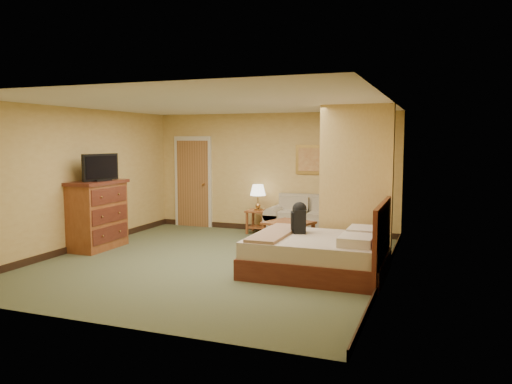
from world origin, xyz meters
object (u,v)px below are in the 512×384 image
at_px(coffee_table, 289,229).
at_px(dresser, 98,215).
at_px(bed, 321,254).
at_px(loveseat, 309,224).

height_order(coffee_table, dresser, dresser).
height_order(coffee_table, bed, bed).
distance_m(dresser, bed, 4.31).
bearing_deg(dresser, bed, -3.51).
height_order(dresser, bed, dresser).
xyz_separation_m(coffee_table, bed, (0.99, -1.59, -0.05)).
relative_size(coffee_table, dresser, 0.78).
bearing_deg(bed, dresser, 176.49).
relative_size(loveseat, dresser, 1.36).
distance_m(coffee_table, bed, 1.87).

